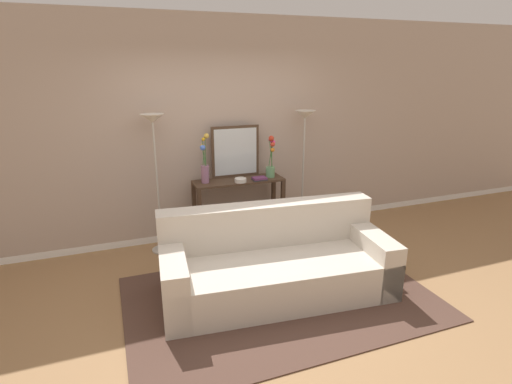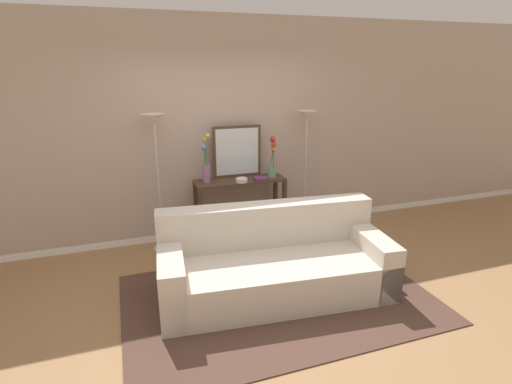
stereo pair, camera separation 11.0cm
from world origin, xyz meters
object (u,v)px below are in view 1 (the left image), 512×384
object	(u,v)px
wall_mirror	(236,152)
vase_short_flowers	(271,161)
floor_lamp_left	(154,146)
couch	(275,264)
fruit_bowl	(240,180)
book_row_under_console	(221,238)
book_stack	(259,179)
vase_tall_flowers	(205,166)
console_table	(239,199)
floor_lamp_right	(304,138)

from	to	relation	value
wall_mirror	vase_short_flowers	distance (m)	0.48
floor_lamp_left	couch	bearing A→B (deg)	-54.89
fruit_bowl	book_row_under_console	bearing A→B (deg)	155.18
floor_lamp_left	book_stack	size ratio (longest dim) A/B	9.33
wall_mirror	vase_short_flowers	xyz separation A→B (m)	(0.43, -0.18, -0.12)
vase_short_flowers	book_row_under_console	size ratio (longest dim) A/B	1.26
floor_lamp_left	fruit_bowl	distance (m)	1.15
vase_short_flowers	fruit_bowl	world-z (taller)	vase_short_flowers
vase_tall_flowers	book_row_under_console	size ratio (longest dim) A/B	1.41
vase_tall_flowers	fruit_bowl	bearing A→B (deg)	-17.17
floor_lamp_left	vase_short_flowers	xyz separation A→B (m)	(1.49, -0.05, -0.30)
vase_short_flowers	floor_lamp_left	bearing A→B (deg)	178.23
floor_lamp_left	book_row_under_console	distance (m)	1.52
wall_mirror	vase_short_flowers	size ratio (longest dim) A/B	1.21
vase_short_flowers	console_table	bearing A→B (deg)	176.38
floor_lamp_left	wall_mirror	bearing A→B (deg)	7.44
vase_short_flowers	couch	bearing A→B (deg)	-110.42
fruit_bowl	book_stack	bearing A→B (deg)	0.08
floor_lamp_right	vase_tall_flowers	distance (m)	1.42
console_table	vase_tall_flowers	distance (m)	0.66
floor_lamp_right	wall_mirror	world-z (taller)	floor_lamp_right
couch	vase_tall_flowers	world-z (taller)	vase_tall_flowers
vase_tall_flowers	vase_short_flowers	distance (m)	0.89
floor_lamp_left	fruit_bowl	world-z (taller)	floor_lamp_left
couch	book_stack	size ratio (longest dim) A/B	12.90
floor_lamp_right	vase_short_flowers	distance (m)	0.58
floor_lamp_right	wall_mirror	distance (m)	0.96
console_table	floor_lamp_left	distance (m)	1.31
console_table	book_stack	distance (m)	0.40
couch	book_row_under_console	bearing A→B (deg)	98.55
console_table	floor_lamp_left	xyz separation A→B (m)	(-1.04, 0.02, 0.79)
wall_mirror	fruit_bowl	size ratio (longest dim) A/B	4.45
book_row_under_console	vase_tall_flowers	bearing A→B (deg)	175.16
wall_mirror	floor_lamp_right	bearing A→B (deg)	-8.35
floor_lamp_right	wall_mirror	size ratio (longest dim) A/B	2.50
floor_lamp_right	book_stack	bearing A→B (deg)	-169.14
fruit_bowl	couch	bearing A→B (deg)	-92.10
couch	vase_short_flowers	world-z (taller)	vase_short_flowers
floor_lamp_left	book_stack	distance (m)	1.39
floor_lamp_left	wall_mirror	xyz separation A→B (m)	(1.05, 0.14, -0.18)
couch	book_row_under_console	world-z (taller)	couch
floor_lamp_right	book_stack	world-z (taller)	floor_lamp_right
couch	console_table	world-z (taller)	couch
vase_short_flowers	book_stack	size ratio (longest dim) A/B	3.01
book_row_under_console	book_stack	bearing A→B (deg)	-12.79
floor_lamp_left	vase_short_flowers	bearing A→B (deg)	-1.77
vase_tall_flowers	book_stack	bearing A→B (deg)	-10.82
vase_tall_flowers	console_table	bearing A→B (deg)	-1.91
vase_short_flowers	fruit_bowl	size ratio (longest dim) A/B	3.66
console_table	floor_lamp_right	world-z (taller)	floor_lamp_right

